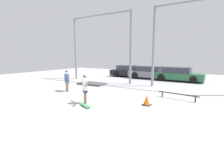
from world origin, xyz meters
TOP-DOWN VIEW (x-y plane):
  - ground_plane at (0.00, 0.00)m, footprint 36.00×36.00m
  - skateboarder at (-0.12, -0.92)m, footprint 1.10×0.93m
  - skateboard at (0.24, -1.37)m, footprint 0.85×0.52m
  - manual_pad at (-3.51, 3.76)m, footprint 2.33×1.37m
  - grind_rail at (3.68, 2.50)m, footprint 2.24×0.39m
  - canopy_support_left at (-4.13, 5.84)m, footprint 6.49×0.20m
  - canopy_support_right at (4.13, 5.84)m, footprint 6.49×0.20m
  - parked_car_black at (-3.32, 10.32)m, footprint 4.43×2.24m
  - parked_car_grey at (-0.72, 9.86)m, footprint 4.43×1.84m
  - parked_car_green at (2.10, 9.79)m, footprint 4.50×1.87m
  - bystander at (-3.19, 0.73)m, footprint 0.71×0.40m
  - traffic_cone at (2.64, 0.47)m, footprint 0.39×0.39m

SIDE VIEW (x-z plane):
  - ground_plane at x=0.00m, z-range 0.00..0.00m
  - skateboard at x=0.24m, z-range 0.03..0.10m
  - manual_pad at x=-3.51m, z-range 0.00..0.15m
  - traffic_cone at x=2.64m, z-range -0.01..0.52m
  - grind_rail at x=3.68m, z-range 0.10..0.43m
  - parked_car_black at x=-3.32m, z-range -0.02..1.28m
  - parked_car_green at x=2.10m, z-range -0.02..1.30m
  - parked_car_grey at x=-0.72m, z-range -0.01..1.30m
  - bystander at x=-3.19m, z-range 0.05..1.53m
  - skateboarder at x=-0.12m, z-range 0.07..1.58m
  - canopy_support_left at x=-4.13m, z-range 0.74..6.83m
  - canopy_support_right at x=4.13m, z-range 0.74..6.83m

